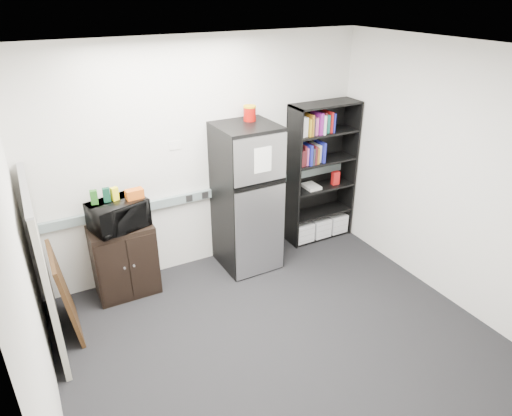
{
  "coord_description": "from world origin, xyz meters",
  "views": [
    {
      "loc": [
        -1.83,
        -2.94,
        3.14
      ],
      "look_at": [
        0.21,
        0.9,
        1.01
      ],
      "focal_mm": 32.0,
      "sensor_mm": 36.0,
      "label": 1
    }
  ],
  "objects_px": {
    "cabinet": "(125,260)",
    "microwave": "(118,215)",
    "bookshelf": "(321,174)",
    "refrigerator": "(247,198)",
    "cubicle_partition": "(44,267)"
  },
  "relations": [
    {
      "from": "cubicle_partition",
      "to": "microwave",
      "type": "xyz_separation_m",
      "value": [
        0.79,
        0.4,
        0.17
      ]
    },
    {
      "from": "cubicle_partition",
      "to": "microwave",
      "type": "relative_size",
      "value": 2.89
    },
    {
      "from": "bookshelf",
      "to": "cubicle_partition",
      "type": "height_order",
      "value": "bookshelf"
    },
    {
      "from": "bookshelf",
      "to": "refrigerator",
      "type": "relative_size",
      "value": 1.05
    },
    {
      "from": "cubicle_partition",
      "to": "microwave",
      "type": "distance_m",
      "value": 0.91
    },
    {
      "from": "bookshelf",
      "to": "refrigerator",
      "type": "distance_m",
      "value": 1.17
    },
    {
      "from": "cubicle_partition",
      "to": "refrigerator",
      "type": "xyz_separation_m",
      "value": [
        2.27,
        0.34,
        0.07
      ]
    },
    {
      "from": "cabinet",
      "to": "microwave",
      "type": "xyz_separation_m",
      "value": [
        0.0,
        -0.02,
        0.57
      ]
    },
    {
      "from": "microwave",
      "to": "refrigerator",
      "type": "xyz_separation_m",
      "value": [
        1.48,
        -0.06,
        -0.1
      ]
    },
    {
      "from": "bookshelf",
      "to": "refrigerator",
      "type": "xyz_separation_m",
      "value": [
        -1.16,
        -0.14,
        -0.03
      ]
    },
    {
      "from": "cubicle_partition",
      "to": "refrigerator",
      "type": "distance_m",
      "value": 2.29
    },
    {
      "from": "bookshelf",
      "to": "cubicle_partition",
      "type": "relative_size",
      "value": 1.14
    },
    {
      "from": "cabinet",
      "to": "microwave",
      "type": "bearing_deg",
      "value": -90.0
    },
    {
      "from": "cubicle_partition",
      "to": "cabinet",
      "type": "xyz_separation_m",
      "value": [
        0.79,
        0.42,
        -0.4
      ]
    },
    {
      "from": "cabinet",
      "to": "microwave",
      "type": "height_order",
      "value": "microwave"
    }
  ]
}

